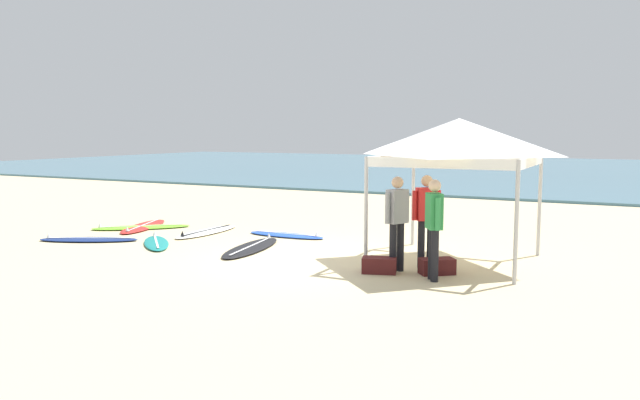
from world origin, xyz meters
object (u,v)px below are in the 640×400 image
object	(u,v)px
person_green	(434,222)
surfboard_blue	(287,235)
surfboard_lime	(141,227)
surfboard_black	(251,247)
canopy_tent	(459,138)
surfboard_teal	(156,243)
gear_bag_near_tent	(437,266)
surfboard_white	(207,232)
gear_bag_by_pole	(379,265)
person_grey	(397,217)
surfboard_red	(143,226)
surfboard_navy	(88,239)
person_red	(426,214)

from	to	relation	value
person_green	surfboard_blue	bearing A→B (deg)	148.96
surfboard_lime	surfboard_black	distance (m)	4.22
canopy_tent	surfboard_teal	world-z (taller)	canopy_tent
gear_bag_near_tent	surfboard_white	bearing A→B (deg)	164.97
surfboard_blue	gear_bag_by_pole	xyz separation A→B (m)	(3.40, -2.56, 0.10)
surfboard_teal	person_grey	bearing A→B (deg)	-0.79
canopy_tent	surfboard_red	xyz separation A→B (m)	(-8.36, 0.43, -2.35)
surfboard_black	person_green	size ratio (longest dim) A/B	1.50
surfboard_navy	surfboard_blue	xyz separation A→B (m)	(3.75, 2.60, 0.00)
canopy_tent	surfboard_navy	world-z (taller)	canopy_tent
surfboard_lime	person_red	world-z (taller)	person_red
gear_bag_by_pole	surfboard_black	bearing A→B (deg)	165.58
surfboard_blue	person_grey	size ratio (longest dim) A/B	1.18
surfboard_black	gear_bag_near_tent	distance (m)	4.23
surfboard_red	surfboard_black	bearing A→B (deg)	-15.92
canopy_tent	surfboard_white	distance (m)	6.80
surfboard_black	gear_bag_by_pole	distance (m)	3.38
surfboard_blue	surfboard_lime	xyz separation A→B (m)	(-3.97, -0.68, -0.00)
canopy_tent	surfboard_blue	xyz separation A→B (m)	(-4.35, 0.97, -2.35)
surfboard_teal	person_red	xyz separation A→B (m)	(6.04, 0.49, 0.95)
surfboard_black	gear_bag_by_pole	size ratio (longest dim) A/B	4.29
surfboard_lime	surfboard_teal	size ratio (longest dim) A/B	1.31
surfboard_blue	surfboard_white	size ratio (longest dim) A/B	0.88
person_red	gear_bag_by_pole	world-z (taller)	person_red
surfboard_blue	person_grey	distance (m)	4.40
canopy_tent	surfboard_navy	distance (m)	8.59
surfboard_teal	person_grey	distance (m)	5.76
canopy_tent	surfboard_lime	size ratio (longest dim) A/B	1.22
surfboard_lime	gear_bag_by_pole	xyz separation A→B (m)	(7.36, -1.88, 0.10)
surfboard_black	person_red	xyz separation A→B (m)	(3.86, -0.02, 0.95)
surfboard_white	person_grey	bearing A→B (deg)	-18.05
surfboard_white	person_green	xyz separation A→B (m)	(6.41, -2.18, 0.95)
surfboard_white	gear_bag_by_pole	world-z (taller)	gear_bag_by_pole
surfboard_white	person_green	size ratio (longest dim) A/B	1.35
canopy_tent	surfboard_red	bearing A→B (deg)	177.04
surfboard_navy	surfboard_teal	world-z (taller)	same
gear_bag_by_pole	surfboard_teal	bearing A→B (deg)	176.55
surfboard_white	gear_bag_by_pole	distance (m)	5.79
surfboard_blue	person_grey	bearing A→B (deg)	-32.47
surfboard_white	person_green	bearing A→B (deg)	-18.77
surfboard_white	person_grey	world-z (taller)	person_grey
surfboard_navy	person_red	world-z (taller)	person_red
surfboard_black	surfboard_red	size ratio (longest dim) A/B	1.02
surfboard_white	person_grey	distance (m)	6.00
canopy_tent	surfboard_blue	bearing A→B (deg)	167.46
person_red	gear_bag_by_pole	distance (m)	1.32
surfboard_white	person_red	size ratio (longest dim) A/B	1.35
surfboard_blue	surfboard_lime	distance (m)	4.02
surfboard_blue	gear_bag_by_pole	size ratio (longest dim) A/B	3.37
surfboard_blue	surfboard_teal	xyz separation A→B (m)	(-2.05, -2.23, 0.00)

